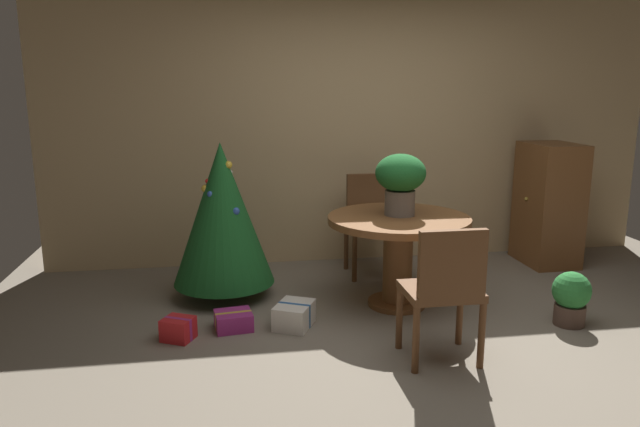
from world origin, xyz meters
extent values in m
plane|color=#756B5B|center=(0.00, 0.00, 0.00)|extent=(6.60, 6.60, 0.00)
cube|color=tan|center=(0.00, 2.20, 1.30)|extent=(6.00, 0.10, 2.60)
cylinder|color=brown|center=(0.03, 0.82, 0.02)|extent=(0.46, 0.46, 0.04)
cylinder|color=brown|center=(0.03, 0.82, 0.36)|extent=(0.23, 0.23, 0.63)
cylinder|color=brown|center=(0.03, 0.82, 0.70)|extent=(1.11, 1.11, 0.05)
cylinder|color=#665B51|center=(0.05, 0.87, 0.83)|extent=(0.24, 0.24, 0.20)
ellipsoid|color=#195623|center=(0.05, 0.87, 1.06)|extent=(0.39, 0.39, 0.29)
sphere|color=red|center=(-0.10, 0.86, 1.10)|extent=(0.08, 0.08, 0.08)
sphere|color=red|center=(0.01, 0.75, 1.08)|extent=(0.06, 0.06, 0.06)
cylinder|color=brown|center=(0.24, 1.44, 0.21)|extent=(0.04, 0.04, 0.43)
cylinder|color=brown|center=(-0.18, 1.44, 0.21)|extent=(0.04, 0.04, 0.43)
cylinder|color=brown|center=(0.24, 1.82, 0.21)|extent=(0.04, 0.04, 0.43)
cylinder|color=brown|center=(-0.18, 1.82, 0.21)|extent=(0.04, 0.04, 0.43)
cube|color=brown|center=(0.03, 1.63, 0.45)|extent=(0.46, 0.42, 0.05)
cube|color=brown|center=(0.03, 1.81, 0.69)|extent=(0.42, 0.05, 0.44)
cylinder|color=brown|center=(-0.18, 0.05, 0.21)|extent=(0.04, 0.04, 0.43)
cylinder|color=brown|center=(0.24, 0.05, 0.21)|extent=(0.04, 0.04, 0.43)
cylinder|color=brown|center=(-0.18, -0.30, 0.21)|extent=(0.04, 0.04, 0.43)
cylinder|color=brown|center=(0.24, -0.30, 0.21)|extent=(0.04, 0.04, 0.43)
cube|color=brown|center=(0.03, -0.13, 0.45)|extent=(0.47, 0.40, 0.05)
cube|color=brown|center=(0.03, -0.30, 0.69)|extent=(0.42, 0.05, 0.42)
cylinder|color=brown|center=(-1.32, 1.23, 0.06)|extent=(0.10, 0.10, 0.13)
cone|color=#195623|center=(-1.32, 1.23, 0.71)|extent=(0.82, 0.82, 1.16)
sphere|color=silver|center=(-1.38, 1.35, 0.87)|extent=(0.06, 0.06, 0.06)
sphere|color=gold|center=(-1.26, 1.21, 1.11)|extent=(0.06, 0.06, 0.06)
sphere|color=#2D51A8|center=(-1.41, 1.13, 0.89)|extent=(0.05, 0.05, 0.05)
sphere|color=#2D51A8|center=(-1.22, 1.09, 0.75)|extent=(0.06, 0.06, 0.06)
sphere|color=silver|center=(-1.25, 1.26, 1.04)|extent=(0.04, 0.04, 0.04)
sphere|color=gold|center=(-1.45, 1.23, 0.92)|extent=(0.06, 0.06, 0.06)
sphere|color=gold|center=(-1.46, 1.42, 0.55)|extent=(0.06, 0.06, 0.06)
sphere|color=red|center=(-1.43, 1.23, 0.98)|extent=(0.04, 0.04, 0.04)
cube|color=#9E287A|center=(-1.27, 0.55, 0.06)|extent=(0.29, 0.26, 0.13)
cube|color=gold|center=(-1.27, 0.55, 0.06)|extent=(0.26, 0.06, 0.13)
cube|color=silver|center=(-0.83, 0.52, 0.09)|extent=(0.35, 0.38, 0.17)
cube|color=#1E569E|center=(-0.83, 0.52, 0.09)|extent=(0.23, 0.13, 0.17)
cube|color=red|center=(-1.65, 0.42, 0.08)|extent=(0.26, 0.25, 0.16)
cube|color=#9E287A|center=(-1.65, 0.42, 0.08)|extent=(0.19, 0.12, 0.16)
cube|color=brown|center=(1.80, 1.72, 0.59)|extent=(0.45, 0.62, 1.18)
sphere|color=#B29338|center=(1.57, 1.72, 0.65)|extent=(0.04, 0.04, 0.04)
cylinder|color=#4C382D|center=(1.17, 0.24, 0.08)|extent=(0.22, 0.22, 0.15)
sphere|color=#287533|center=(1.17, 0.24, 0.26)|extent=(0.28, 0.28, 0.28)
camera|label=1|loc=(-1.29, -3.54, 1.74)|focal=33.51mm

